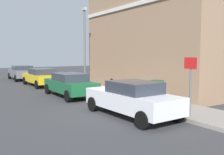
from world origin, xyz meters
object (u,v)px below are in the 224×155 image
object	(u,v)px
car_green	(70,84)
bollard_far_kerb	(112,87)
utility_cabinet	(157,93)
lamppost	(85,44)
street_sign	(190,77)
car_yellow	(41,77)
car_grey	(22,72)
car_white	(132,98)
bollard_near_cabinet	(139,89)

from	to	relation	value
car_green	bollard_far_kerb	distance (m)	2.70
utility_cabinet	lamppost	xyz separation A→B (m)	(-0.01, 7.69, 2.62)
car_green	street_sign	xyz separation A→B (m)	(1.73, -7.55, 0.92)
car_yellow	street_sign	bearing A→B (deg)	-174.17
lamppost	bollard_far_kerb	bearing A→B (deg)	-98.92
car_yellow	lamppost	bearing A→B (deg)	-148.03
car_green	car_grey	world-z (taller)	car_grey
car_white	lamppost	world-z (taller)	lamppost
car_grey	utility_cabinet	xyz separation A→B (m)	(2.38, -16.79, -0.08)
car_grey	bollard_near_cabinet	world-z (taller)	car_grey
street_sign	lamppost	world-z (taller)	lamppost
car_grey	bollard_near_cabinet	size ratio (longest dim) A/B	4.24
car_yellow	car_white	bearing A→B (deg)	179.28
car_grey	bollard_far_kerb	xyz separation A→B (m)	(1.62, -13.92, -0.05)
lamppost	car_white	bearing A→B (deg)	-104.17
car_white	utility_cabinet	world-z (taller)	car_white
car_white	car_grey	bearing A→B (deg)	-0.94
bollard_near_cabinet	bollard_far_kerb	world-z (taller)	same
car_grey	car_yellow	bearing A→B (deg)	-176.87
utility_cabinet	bollard_far_kerb	distance (m)	2.97
car_grey	lamppost	distance (m)	9.75
utility_cabinet	bollard_far_kerb	world-z (taller)	utility_cabinet
bollard_far_kerb	street_sign	bearing A→B (deg)	-88.22
car_yellow	bollard_far_kerb	size ratio (longest dim) A/B	4.31
utility_cabinet	lamppost	distance (m)	8.12
car_white	car_green	distance (m)	5.91
bollard_far_kerb	lamppost	size ratio (longest dim) A/B	0.18
utility_cabinet	bollard_near_cabinet	bearing A→B (deg)	86.28
car_yellow	car_green	bearing A→B (deg)	177.87
car_white	car_yellow	size ratio (longest dim) A/B	1.00
bollard_near_cabinet	lamppost	bearing A→B (deg)	90.98
car_green	car_grey	bearing A→B (deg)	0.55
car_white	utility_cabinet	distance (m)	2.31
car_grey	street_sign	bearing A→B (deg)	-173.45
bollard_near_cabinet	street_sign	bearing A→B (deg)	-99.83
car_grey	utility_cabinet	distance (m)	16.96
bollard_far_kerb	car_grey	bearing A→B (deg)	96.63
bollard_near_cabinet	bollard_far_kerb	distance (m)	1.59
car_yellow	car_grey	xyz separation A→B (m)	(-0.19, 5.72, 0.02)
car_green	bollard_far_kerb	bearing A→B (deg)	-144.46
car_green	car_grey	distance (m)	11.71
car_white	car_grey	xyz separation A→B (m)	(-0.22, 17.62, 0.00)
bollard_far_kerb	lamppost	distance (m)	5.52
bollard_far_kerb	lamppost	xyz separation A→B (m)	(0.76, 4.82, 2.60)
bollard_far_kerb	street_sign	world-z (taller)	street_sign
utility_cabinet	lamppost	bearing A→B (deg)	90.04
car_green	bollard_far_kerb	world-z (taller)	car_green
car_yellow	car_grey	size ratio (longest dim) A/B	1.02
car_white	street_sign	distance (m)	2.44
car_white	bollard_far_kerb	bearing A→B (deg)	-22.32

